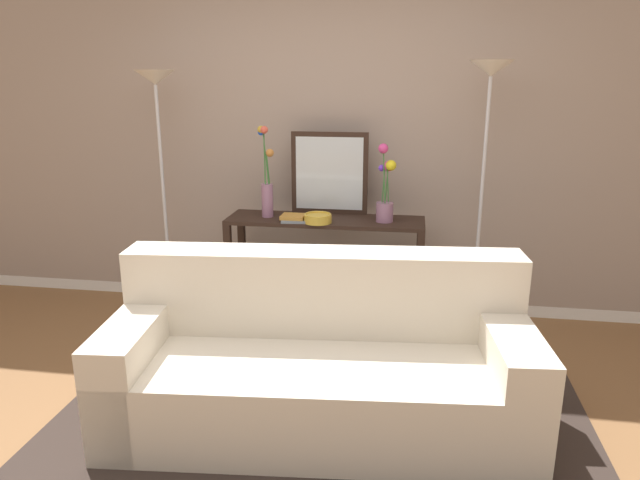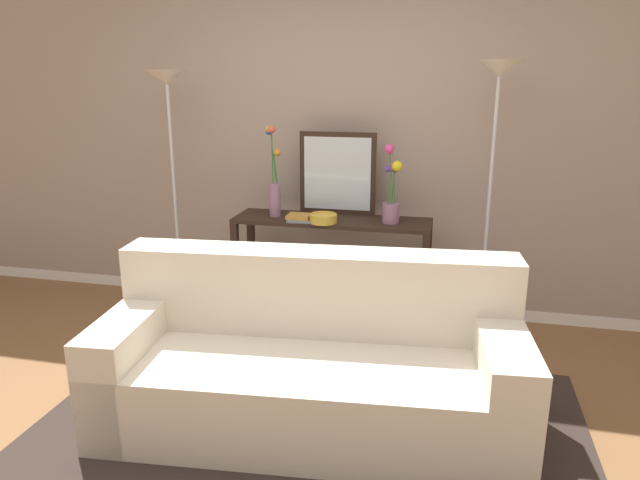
{
  "view_description": "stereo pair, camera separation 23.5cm",
  "coord_description": "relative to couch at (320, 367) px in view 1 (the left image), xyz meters",
  "views": [
    {
      "loc": [
        0.63,
        -2.4,
        1.78
      ],
      "look_at": [
        0.1,
        0.89,
        0.84
      ],
      "focal_mm": 32.37,
      "sensor_mm": 36.0,
      "label": 1
    },
    {
      "loc": [
        0.86,
        -2.36,
        1.78
      ],
      "look_at": [
        0.1,
        0.89,
        0.84
      ],
      "focal_mm": 32.37,
      "sensor_mm": 36.0,
      "label": 2
    }
  ],
  "objects": [
    {
      "name": "ground_plane",
      "position": [
        -0.2,
        -0.28,
        -0.33
      ],
      "size": [
        16.0,
        16.0,
        0.02
      ],
      "primitive_type": "cube",
      "color": "brown"
    },
    {
      "name": "back_wall",
      "position": [
        -0.2,
        1.69,
        1.22
      ],
      "size": [
        12.0,
        0.15,
        3.08
      ],
      "color": "white",
      "rests_on": "ground"
    },
    {
      "name": "area_rug",
      "position": [
        0.01,
        -0.16,
        -0.31
      ],
      "size": [
        2.85,
        1.91,
        0.01
      ],
      "color": "#332823",
      "rests_on": "ground"
    },
    {
      "name": "couch",
      "position": [
        0.0,
        0.0,
        0.0
      ],
      "size": [
        2.2,
        1.04,
        0.88
      ],
      "color": "beige",
      "rests_on": "ground"
    },
    {
      "name": "console_table",
      "position": [
        -0.16,
        1.26,
        0.25
      ],
      "size": [
        1.4,
        0.39,
        0.81
      ],
      "color": "black",
      "rests_on": "ground"
    },
    {
      "name": "floor_lamp_left",
      "position": [
        -1.36,
        1.23,
        1.12
      ],
      "size": [
        0.28,
        0.28,
        1.83
      ],
      "color": "silver",
      "rests_on": "ground"
    },
    {
      "name": "floor_lamp_right",
      "position": [
        0.9,
        1.23,
        1.16
      ],
      "size": [
        0.28,
        0.28,
        1.88
      ],
      "color": "silver",
      "rests_on": "ground"
    },
    {
      "name": "wall_mirror",
      "position": [
        -0.16,
        1.43,
        0.79
      ],
      "size": [
        0.56,
        0.02,
        0.6
      ],
      "color": "black",
      "rests_on": "console_table"
    },
    {
      "name": "vase_tall_flowers",
      "position": [
        -0.58,
        1.25,
        0.73
      ],
      "size": [
        0.11,
        0.1,
        0.65
      ],
      "color": "gray",
      "rests_on": "console_table"
    },
    {
      "name": "vase_short_flowers",
      "position": [
        0.26,
        1.24,
        0.69
      ],
      "size": [
        0.13,
        0.14,
        0.54
      ],
      "color": "gray",
      "rests_on": "console_table"
    },
    {
      "name": "fruit_bowl",
      "position": [
        -0.2,
        1.14,
        0.52
      ],
      "size": [
        0.19,
        0.19,
        0.06
      ],
      "color": "gold",
      "rests_on": "console_table"
    },
    {
      "name": "book_stack",
      "position": [
        -0.37,
        1.16,
        0.51
      ],
      "size": [
        0.2,
        0.17,
        0.04
      ],
      "color": "slate",
      "rests_on": "console_table"
    },
    {
      "name": "book_row_under_console",
      "position": [
        -0.62,
        1.26,
        -0.26
      ],
      "size": [
        0.26,
        0.17,
        0.13
      ],
      "color": "silver",
      "rests_on": "ground"
    }
  ]
}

